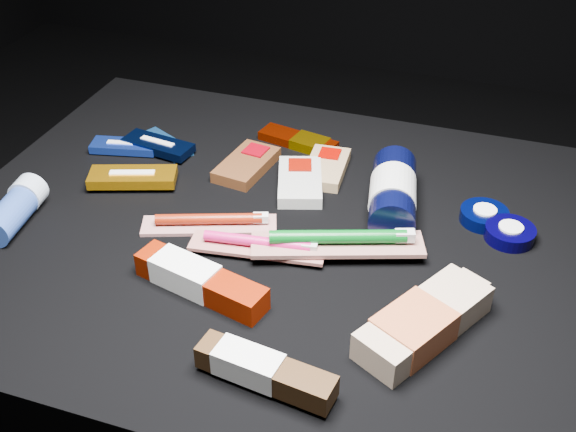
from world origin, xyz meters
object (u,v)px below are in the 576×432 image
(bodywash_bottle, at_px, (422,323))
(deodorant_stick, at_px, (15,209))
(toothpaste_carton_red, at_px, (195,279))
(lotion_bottle, at_px, (393,193))

(bodywash_bottle, height_order, deodorant_stick, deodorant_stick)
(bodywash_bottle, xyz_separation_m, deodorant_stick, (-0.61, 0.04, 0.00))
(bodywash_bottle, distance_m, deodorant_stick, 0.61)
(bodywash_bottle, relative_size, toothpaste_carton_red, 1.04)
(lotion_bottle, height_order, deodorant_stick, lotion_bottle)
(lotion_bottle, relative_size, deodorant_stick, 1.73)
(deodorant_stick, bearing_deg, toothpaste_carton_red, -17.15)
(toothpaste_carton_red, bearing_deg, deodorant_stick, -175.64)
(bodywash_bottle, height_order, toothpaste_carton_red, bodywash_bottle)
(lotion_bottle, height_order, bodywash_bottle, lotion_bottle)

